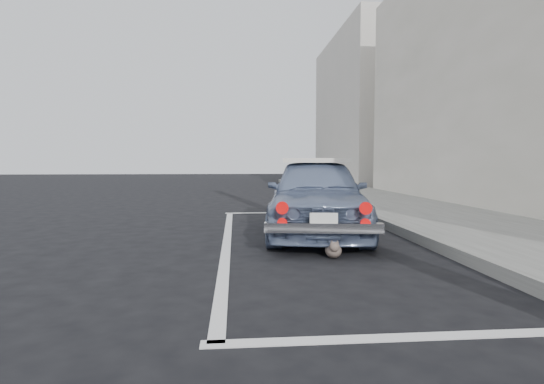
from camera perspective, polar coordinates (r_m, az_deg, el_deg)
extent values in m
plane|color=black|center=(3.43, 8.64, -15.76)|extent=(80.00, 80.00, 0.00)
cube|color=#62625D|center=(6.58, 32.45, -6.10)|extent=(2.80, 40.00, 0.15)
cube|color=black|center=(8.97, 32.43, 4.92)|extent=(0.10, 16.00, 2.40)
cube|color=#124099|center=(12.52, 22.36, 19.67)|extent=(0.10, 2.00, 1.60)
cube|color=white|center=(14.63, 17.85, 17.42)|extent=(0.10, 2.00, 1.60)
cube|color=beige|center=(24.38, 12.29, 10.60)|extent=(3.50, 10.00, 8.00)
cube|color=silver|center=(3.15, 20.25, -17.76)|extent=(3.00, 0.12, 0.01)
cube|color=silver|center=(9.79, 2.55, -2.77)|extent=(3.00, 0.12, 0.01)
cube|color=silver|center=(6.25, -6.09, -6.67)|extent=(0.12, 7.00, 0.01)
imported|color=slate|center=(6.86, 5.89, -0.44)|extent=(1.98, 3.86, 1.26)
cube|color=white|center=(7.20, 5.77, 4.23)|extent=(1.22, 1.53, 0.07)
cube|color=silver|center=(5.10, 6.93, -4.80)|extent=(1.42, 0.31, 0.12)
cube|color=white|center=(5.04, 6.98, -3.76)|extent=(0.33, 0.06, 0.17)
cylinder|color=red|center=(5.03, 1.39, -2.14)|extent=(0.15, 0.06, 0.15)
cylinder|color=red|center=(5.10, 12.49, -2.15)|extent=(0.15, 0.06, 0.15)
cylinder|color=red|center=(5.05, 1.39, -4.17)|extent=(0.12, 0.06, 0.12)
cylinder|color=red|center=(5.12, 12.46, -4.16)|extent=(0.12, 0.06, 0.12)
ellipsoid|color=#6E5F53|center=(5.25, 8.24, -7.64)|extent=(0.24, 0.34, 0.19)
sphere|color=#6E5F53|center=(5.10, 8.40, -7.24)|extent=(0.12, 0.12, 0.12)
cone|color=#6E5F53|center=(5.09, 8.05, -6.58)|extent=(0.04, 0.04, 0.05)
cone|color=#6E5F53|center=(5.09, 8.78, -6.57)|extent=(0.04, 0.04, 0.05)
cylinder|color=#6E5F53|center=(5.42, 8.56, -7.97)|extent=(0.08, 0.20, 0.03)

